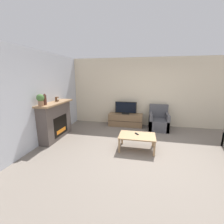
{
  "coord_description": "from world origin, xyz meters",
  "views": [
    {
      "loc": [
        -0.2,
        -3.58,
        1.98
      ],
      "look_at": [
        -1.16,
        1.06,
        0.85
      ],
      "focal_mm": 24.0,
      "sensor_mm": 36.0,
      "label": 1
    }
  ],
  "objects": [
    {
      "name": "wall_back",
      "position": [
        0.0,
        2.6,
        1.35
      ],
      "size": [
        12.0,
        0.06,
        2.7
      ],
      "color": "beige",
      "rests_on": "ground"
    },
    {
      "name": "mantel_vase_left",
      "position": [
        -2.91,
        0.14,
        1.34
      ],
      "size": [
        0.09,
        0.09,
        0.32
      ],
      "color": "#512D23",
      "rests_on": "fireplace"
    },
    {
      "name": "ground_plane",
      "position": [
        0.0,
        0.0,
        0.0
      ],
      "size": [
        24.0,
        24.0,
        0.0
      ],
      "primitive_type": "plane",
      "color": "slate"
    },
    {
      "name": "potted_plant",
      "position": [
        -2.91,
        -0.05,
        1.37
      ],
      "size": [
        0.2,
        0.2,
        0.33
      ],
      "color": "#936B4C",
      "rests_on": "fireplace"
    },
    {
      "name": "fireplace",
      "position": [
        -2.93,
        0.59,
        0.6
      ],
      "size": [
        0.47,
        1.5,
        1.19
      ],
      "color": "#564C47",
      "rests_on": "ground"
    },
    {
      "name": "mantel_clock",
      "position": [
        -2.91,
        0.74,
        1.26
      ],
      "size": [
        0.08,
        0.11,
        0.15
      ],
      "color": "brown",
      "rests_on": "fireplace"
    },
    {
      "name": "remote",
      "position": [
        -0.32,
        0.38,
        0.43
      ],
      "size": [
        0.12,
        0.15,
        0.02
      ],
      "rotation": [
        0.0,
        0.0,
        0.58
      ],
      "color": "black",
      "rests_on": "coffee_table"
    },
    {
      "name": "tv",
      "position": [
        -0.85,
        2.28,
        0.73
      ],
      "size": [
        0.85,
        0.18,
        0.5
      ],
      "color": "black",
      "rests_on": "tv_stand"
    },
    {
      "name": "armchair",
      "position": [
        0.42,
        2.12,
        0.3
      ],
      "size": [
        0.7,
        0.76,
        0.93
      ],
      "color": "#4C4C51",
      "rests_on": "ground"
    },
    {
      "name": "wall_left",
      "position": [
        -3.14,
        0.0,
        1.35
      ],
      "size": [
        0.06,
        12.0,
        2.7
      ],
      "color": "silver",
      "rests_on": "ground"
    },
    {
      "name": "tv_stand",
      "position": [
        -0.85,
        2.28,
        0.25
      ],
      "size": [
        1.35,
        0.5,
        0.5
      ],
      "color": "brown",
      "rests_on": "ground"
    },
    {
      "name": "coffee_table",
      "position": [
        -0.3,
        0.3,
        0.37
      ],
      "size": [
        0.98,
        0.63,
        0.42
      ],
      "color": "#A37F56",
      "rests_on": "ground"
    }
  ]
}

